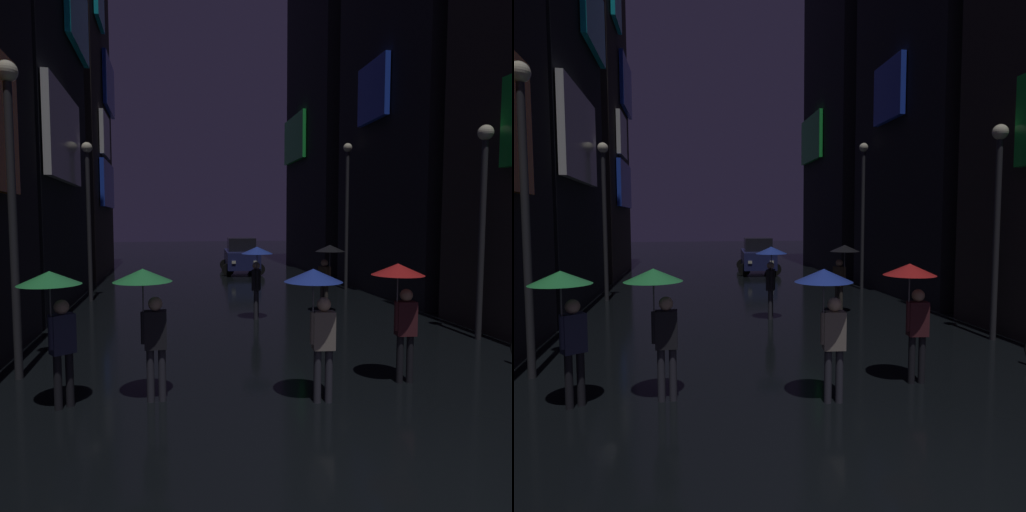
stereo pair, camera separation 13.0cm
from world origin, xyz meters
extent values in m
cube|color=white|center=(-5.35, 11.21, 5.41)|extent=(0.20, 4.25, 2.72)
cube|color=#19D8F2|center=(-5.35, 14.15, 10.22)|extent=(0.20, 3.62, 2.57)
cube|color=#2D2826|center=(-7.50, 21.73, 8.55)|extent=(4.00, 7.45, 17.11)
cube|color=#264CF9|center=(-5.35, 21.78, 4.75)|extent=(0.20, 4.26, 2.35)
cube|color=white|center=(-5.35, 21.17, 7.23)|extent=(0.20, 2.57, 2.15)
cube|color=#264CF9|center=(-5.35, 23.49, 10.36)|extent=(0.20, 3.80, 2.81)
cube|color=#19D8F2|center=(-5.35, 20.28, 13.59)|extent=(0.20, 2.35, 2.40)
cube|color=#264CF9|center=(5.35, 12.59, 7.69)|extent=(0.20, 2.31, 2.19)
cube|color=black|center=(7.50, 21.78, 12.77)|extent=(4.00, 7.55, 25.54)
cube|color=#26E54C|center=(5.35, 23.19, 7.77)|extent=(0.20, 3.98, 2.67)
cylinder|color=black|center=(-3.84, 3.53, 0.42)|extent=(0.12, 0.12, 0.85)
cylinder|color=black|center=(-3.99, 3.43, 0.42)|extent=(0.12, 0.12, 0.85)
cube|color=#333859|center=(-3.92, 3.48, 1.15)|extent=(0.40, 0.37, 0.60)
sphere|color=beige|center=(-3.92, 3.48, 1.56)|extent=(0.22, 0.22, 0.22)
cylinder|color=#333859|center=(-4.04, 3.34, 1.20)|extent=(0.09, 0.09, 0.50)
cylinder|color=slate|center=(-4.04, 3.34, 1.53)|extent=(0.02, 0.02, 0.77)
cone|color=green|center=(-4.04, 3.34, 2.02)|extent=(0.90, 0.90, 0.20)
cylinder|color=#38332D|center=(2.39, 9.66, 0.42)|extent=(0.12, 0.12, 0.85)
cylinder|color=#38332D|center=(2.47, 9.49, 0.42)|extent=(0.12, 0.12, 0.85)
cube|color=brown|center=(2.43, 9.58, 1.15)|extent=(0.34, 0.40, 0.60)
sphere|color=tan|center=(2.43, 9.58, 1.56)|extent=(0.22, 0.22, 0.22)
cylinder|color=brown|center=(2.55, 9.43, 1.20)|extent=(0.09, 0.09, 0.50)
cylinder|color=slate|center=(2.55, 9.43, 1.53)|extent=(0.02, 0.02, 0.77)
cone|color=black|center=(2.55, 9.43, 2.02)|extent=(0.90, 0.90, 0.20)
cylinder|color=#2D2D38|center=(0.22, 9.20, 0.42)|extent=(0.12, 0.12, 0.85)
cylinder|color=#2D2D38|center=(0.16, 9.03, 0.42)|extent=(0.12, 0.12, 0.85)
cube|color=black|center=(0.19, 9.11, 1.15)|extent=(0.32, 0.39, 0.60)
sphere|color=beige|center=(0.19, 9.11, 1.56)|extent=(0.22, 0.22, 0.22)
cylinder|color=black|center=(0.18, 8.93, 1.20)|extent=(0.09, 0.09, 0.50)
cylinder|color=slate|center=(0.18, 8.93, 1.53)|extent=(0.02, 0.02, 0.77)
cone|color=#263FB2|center=(0.18, 8.93, 2.02)|extent=(0.90, 0.90, 0.20)
cylinder|color=black|center=(1.82, 3.46, 0.42)|extent=(0.12, 0.12, 0.85)
cylinder|color=black|center=(1.65, 3.48, 0.42)|extent=(0.12, 0.12, 0.85)
cube|color=#4C1E23|center=(1.74, 3.47, 1.15)|extent=(0.37, 0.26, 0.60)
sphere|color=tan|center=(1.74, 3.47, 1.56)|extent=(0.22, 0.22, 0.22)
cylinder|color=#4C1E23|center=(1.55, 3.45, 1.20)|extent=(0.09, 0.09, 0.50)
cylinder|color=slate|center=(1.55, 3.45, 1.53)|extent=(0.02, 0.02, 0.77)
cone|color=red|center=(1.55, 3.45, 2.02)|extent=(0.90, 0.90, 0.20)
cylinder|color=#2D2D38|center=(-2.45, 3.47, 0.42)|extent=(0.12, 0.12, 0.85)
cylinder|color=#2D2D38|center=(-2.63, 3.47, 0.42)|extent=(0.12, 0.12, 0.85)
cube|color=black|center=(-2.54, 3.47, 1.15)|extent=(0.34, 0.22, 0.60)
sphere|color=beige|center=(-2.54, 3.47, 1.56)|extent=(0.22, 0.22, 0.22)
cylinder|color=black|center=(-2.72, 3.42, 1.20)|extent=(0.09, 0.09, 0.50)
cylinder|color=slate|center=(-2.72, 3.42, 1.53)|extent=(0.02, 0.02, 0.77)
cone|color=green|center=(-2.72, 3.42, 2.02)|extent=(0.90, 0.90, 0.20)
cylinder|color=#2D2D38|center=(0.12, 2.91, 0.42)|extent=(0.12, 0.12, 0.85)
cylinder|color=#2D2D38|center=(-0.06, 2.93, 0.42)|extent=(0.12, 0.12, 0.85)
cube|color=gray|center=(0.03, 2.92, 1.15)|extent=(0.36, 0.26, 0.60)
sphere|color=beige|center=(0.03, 2.92, 1.56)|extent=(0.22, 0.22, 0.22)
cylinder|color=gray|center=(-0.16, 2.89, 1.20)|extent=(0.09, 0.09, 0.50)
cylinder|color=slate|center=(-0.16, 2.89, 1.53)|extent=(0.02, 0.02, 0.77)
cone|color=#263FB2|center=(-0.16, 2.89, 2.02)|extent=(0.90, 0.90, 0.20)
cube|color=navy|center=(1.70, 20.93, 0.77)|extent=(2.02, 4.22, 0.90)
cube|color=black|center=(1.70, 20.93, 1.57)|extent=(1.59, 1.96, 0.70)
cylinder|color=black|center=(2.40, 19.53, 0.32)|extent=(0.66, 0.27, 0.64)
cylinder|color=black|center=(0.79, 19.66, 0.32)|extent=(0.66, 0.27, 0.64)
cylinder|color=black|center=(2.62, 22.19, 0.32)|extent=(0.66, 0.27, 0.64)
cylinder|color=black|center=(1.01, 22.32, 0.32)|extent=(0.66, 0.27, 0.64)
cube|color=white|center=(2.09, 18.82, 0.77)|extent=(0.20, 0.08, 0.14)
cube|color=white|center=(0.99, 18.91, 0.77)|extent=(0.20, 0.08, 0.14)
cylinder|color=#2D2D33|center=(5.00, 14.09, 2.83)|extent=(0.14, 0.14, 5.66)
sphere|color=#F9EFCC|center=(5.00, 14.09, 5.84)|extent=(0.36, 0.36, 0.36)
cylinder|color=#2D2D33|center=(5.00, 5.84, 2.36)|extent=(0.14, 0.14, 4.73)
sphere|color=#F9EFCC|center=(5.00, 5.84, 4.91)|extent=(0.36, 0.36, 0.36)
cylinder|color=#2D2D33|center=(-5.00, 5.01, 2.62)|extent=(0.14, 0.14, 5.24)
sphere|color=#F9EFCC|center=(-5.00, 5.01, 5.42)|extent=(0.36, 0.36, 0.36)
cylinder|color=#2D2D33|center=(-5.00, 13.17, 2.61)|extent=(0.14, 0.14, 5.22)
sphere|color=#F9EFCC|center=(-5.00, 13.17, 5.40)|extent=(0.36, 0.36, 0.36)
camera|label=1|loc=(-2.36, -3.72, 2.85)|focal=32.00mm
camera|label=2|loc=(-2.24, -3.75, 2.85)|focal=32.00mm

